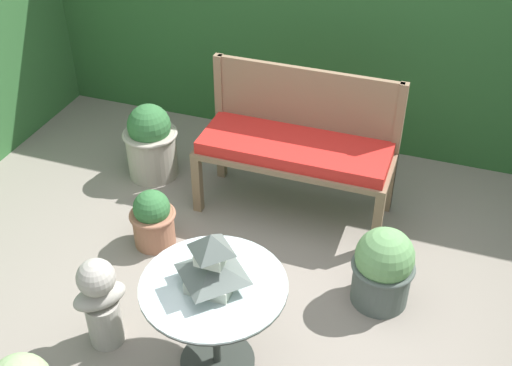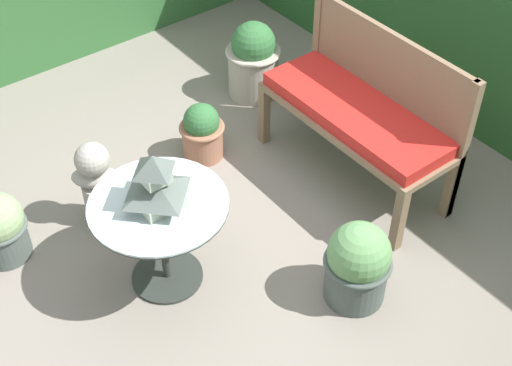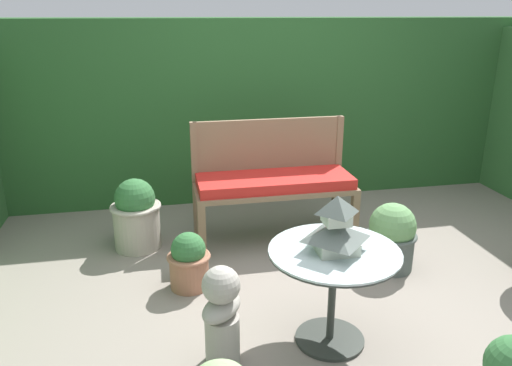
{
  "view_description": "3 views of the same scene",
  "coord_description": "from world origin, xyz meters",
  "px_view_note": "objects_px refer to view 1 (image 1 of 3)",
  "views": [
    {
      "loc": [
        0.82,
        -2.56,
        2.86
      ],
      "look_at": [
        -0.26,
        0.49,
        0.5
      ],
      "focal_mm": 45.0,
      "sensor_mm": 36.0,
      "label": 1
    },
    {
      "loc": [
        2.26,
        -1.71,
        3.18
      ],
      "look_at": [
        -0.03,
        0.07,
        0.49
      ],
      "focal_mm": 50.0,
      "sensor_mm": 36.0,
      "label": 2
    },
    {
      "loc": [
        -1.05,
        -2.86,
        1.85
      ],
      "look_at": [
        -0.38,
        0.51,
        0.66
      ],
      "focal_mm": 35.0,
      "sensor_mm": 36.0,
      "label": 3
    }
  ],
  "objects_px": {
    "garden_bench": "(295,153)",
    "potted_plant_hedge_corner": "(153,219)",
    "pagoda_birdhouse": "(212,264)",
    "garden_bust": "(101,301)",
    "potted_plant_bench_left": "(151,142)",
    "potted_plant_bench_right": "(383,268)",
    "patio_table": "(214,302)"
  },
  "relations": [
    {
      "from": "garden_bench",
      "to": "potted_plant_hedge_corner",
      "type": "distance_m",
      "value": 1.04
    },
    {
      "from": "pagoda_birdhouse",
      "to": "potted_plant_hedge_corner",
      "type": "xyz_separation_m",
      "value": [
        -0.77,
        0.78,
        -0.53
      ]
    },
    {
      "from": "garden_bust",
      "to": "potted_plant_bench_left",
      "type": "relative_size",
      "value": 0.99
    },
    {
      "from": "potted_plant_bench_left",
      "to": "potted_plant_bench_right",
      "type": "distance_m",
      "value": 2.02
    },
    {
      "from": "potted_plant_hedge_corner",
      "to": "potted_plant_bench_right",
      "type": "bearing_deg",
      "value": -0.66
    },
    {
      "from": "patio_table",
      "to": "potted_plant_hedge_corner",
      "type": "distance_m",
      "value": 1.13
    },
    {
      "from": "garden_bench",
      "to": "potted_plant_bench_right",
      "type": "bearing_deg",
      "value": -41.81
    },
    {
      "from": "patio_table",
      "to": "garden_bust",
      "type": "relative_size",
      "value": 1.27
    },
    {
      "from": "potted_plant_hedge_corner",
      "to": "garden_bust",
      "type": "bearing_deg",
      "value": -81.78
    },
    {
      "from": "potted_plant_bench_left",
      "to": "potted_plant_hedge_corner",
      "type": "distance_m",
      "value": 0.81
    },
    {
      "from": "potted_plant_bench_left",
      "to": "potted_plant_bench_right",
      "type": "relative_size",
      "value": 1.14
    },
    {
      "from": "garden_bench",
      "to": "potted_plant_hedge_corner",
      "type": "relative_size",
      "value": 3.21
    },
    {
      "from": "potted_plant_bench_left",
      "to": "potted_plant_hedge_corner",
      "type": "bearing_deg",
      "value": -62.68
    },
    {
      "from": "garden_bench",
      "to": "pagoda_birdhouse",
      "type": "bearing_deg",
      "value": -89.87
    },
    {
      "from": "patio_table",
      "to": "potted_plant_bench_right",
      "type": "relative_size",
      "value": 1.44
    },
    {
      "from": "garden_bust",
      "to": "potted_plant_hedge_corner",
      "type": "xyz_separation_m",
      "value": [
        -0.12,
        0.84,
        -0.11
      ]
    },
    {
      "from": "garden_bust",
      "to": "potted_plant_bench_left",
      "type": "height_order",
      "value": "potted_plant_bench_left"
    },
    {
      "from": "potted_plant_bench_right",
      "to": "potted_plant_bench_left",
      "type": "bearing_deg",
      "value": 158.64
    },
    {
      "from": "potted_plant_bench_left",
      "to": "potted_plant_hedge_corner",
      "type": "height_order",
      "value": "potted_plant_bench_left"
    },
    {
      "from": "garden_bench",
      "to": "potted_plant_hedge_corner",
      "type": "bearing_deg",
      "value": -139.69
    },
    {
      "from": "potted_plant_hedge_corner",
      "to": "garden_bench",
      "type": "bearing_deg",
      "value": 40.31
    },
    {
      "from": "pagoda_birdhouse",
      "to": "potted_plant_bench_right",
      "type": "height_order",
      "value": "pagoda_birdhouse"
    },
    {
      "from": "potted_plant_bench_left",
      "to": "garden_bust",
      "type": "bearing_deg",
      "value": -72.45
    },
    {
      "from": "pagoda_birdhouse",
      "to": "potted_plant_bench_right",
      "type": "distance_m",
      "value": 1.16
    },
    {
      "from": "patio_table",
      "to": "potted_plant_hedge_corner",
      "type": "relative_size",
      "value": 1.8
    },
    {
      "from": "garden_bench",
      "to": "patio_table",
      "type": "bearing_deg",
      "value": -89.87
    },
    {
      "from": "patio_table",
      "to": "garden_bust",
      "type": "distance_m",
      "value": 0.67
    },
    {
      "from": "pagoda_birdhouse",
      "to": "potted_plant_hedge_corner",
      "type": "height_order",
      "value": "pagoda_birdhouse"
    },
    {
      "from": "patio_table",
      "to": "pagoda_birdhouse",
      "type": "xyz_separation_m",
      "value": [
        0.0,
        0.0,
        0.26
      ]
    },
    {
      "from": "potted_plant_bench_left",
      "to": "potted_plant_hedge_corner",
      "type": "xyz_separation_m",
      "value": [
        0.37,
        -0.72,
        -0.09
      ]
    },
    {
      "from": "potted_plant_bench_left",
      "to": "pagoda_birdhouse",
      "type": "bearing_deg",
      "value": -52.75
    },
    {
      "from": "potted_plant_bench_right",
      "to": "garden_bust",
      "type": "bearing_deg",
      "value": -149.45
    }
  ]
}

